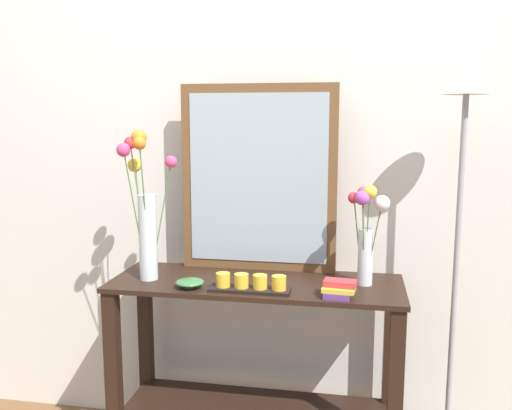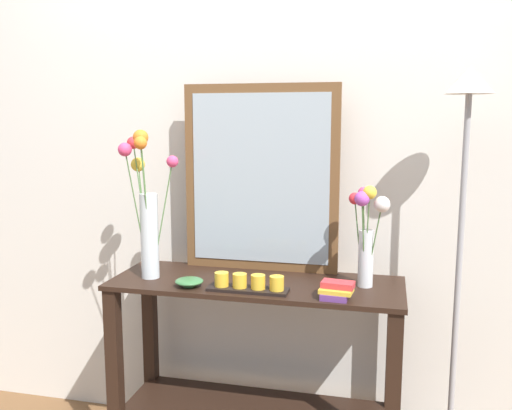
% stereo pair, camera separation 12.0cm
% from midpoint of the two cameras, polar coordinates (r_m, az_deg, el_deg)
% --- Properties ---
extents(wall_back, '(6.40, 0.08, 2.70)m').
position_cam_midpoint_polar(wall_back, '(2.55, 0.03, 5.85)').
color(wall_back, silver).
rests_on(wall_back, ground).
extents(console_table, '(1.20, 0.43, 0.82)m').
position_cam_midpoint_polar(console_table, '(2.42, -1.47, -15.06)').
color(console_table, black).
rests_on(console_table, ground).
extents(mirror_leaning, '(0.69, 0.03, 0.82)m').
position_cam_midpoint_polar(mirror_leaning, '(2.41, -1.18, 2.74)').
color(mirror_leaning, brown).
rests_on(mirror_leaning, console_table).
extents(tall_vase_left, '(0.24, 0.22, 0.62)m').
position_cam_midpoint_polar(tall_vase_left, '(2.33, -12.88, -0.32)').
color(tall_vase_left, silver).
rests_on(tall_vase_left, console_table).
extents(vase_right, '(0.16, 0.15, 0.41)m').
position_cam_midpoint_polar(vase_right, '(2.23, 9.87, -2.50)').
color(vase_right, silver).
rests_on(vase_right, console_table).
extents(candle_tray, '(0.32, 0.09, 0.07)m').
position_cam_midpoint_polar(candle_tray, '(2.17, -2.14, -8.17)').
color(candle_tray, black).
rests_on(candle_tray, console_table).
extents(decorative_bowl, '(0.11, 0.11, 0.04)m').
position_cam_midpoint_polar(decorative_bowl, '(2.24, -8.38, -7.93)').
color(decorative_bowl, '#38703D').
rests_on(decorative_bowl, console_table).
extents(book_stack, '(0.13, 0.10, 0.06)m').
position_cam_midpoint_polar(book_stack, '(2.12, 6.91, -8.62)').
color(book_stack, '#663884').
rests_on(book_stack, console_table).
extents(floor_lamp, '(0.24, 0.24, 1.68)m').
position_cam_midpoint_polar(floor_lamp, '(2.28, 18.86, -0.44)').
color(floor_lamp, '#9E9EA3').
rests_on(floor_lamp, ground).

